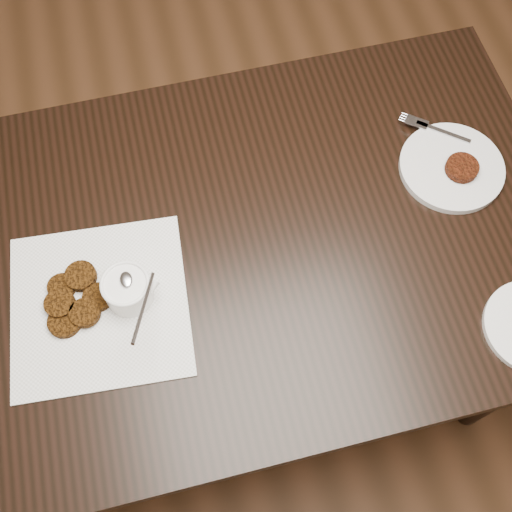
{
  "coord_description": "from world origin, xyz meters",
  "views": [
    {
      "loc": [
        -0.17,
        -0.38,
        1.84
      ],
      "look_at": [
        -0.05,
        0.1,
        0.8
      ],
      "focal_mm": 43.74,
      "sensor_mm": 36.0,
      "label": 1
    }
  ],
  "objects_px": {
    "table": "(246,308)",
    "napkin": "(99,305)",
    "plate_with_patty": "(453,165)",
    "sauce_ramekin": "(124,283)"
  },
  "relations": [
    {
      "from": "table",
      "to": "napkin",
      "type": "relative_size",
      "value": 4.0
    },
    {
      "from": "table",
      "to": "sauce_ramekin",
      "type": "relative_size",
      "value": 10.48
    },
    {
      "from": "sauce_ramekin",
      "to": "plate_with_patty",
      "type": "xyz_separation_m",
      "value": [
        0.69,
        0.12,
        -0.05
      ]
    },
    {
      "from": "sauce_ramekin",
      "to": "table",
      "type": "bearing_deg",
      "value": 14.92
    },
    {
      "from": "plate_with_patty",
      "to": "table",
      "type": "bearing_deg",
      "value": -172.58
    },
    {
      "from": "table",
      "to": "napkin",
      "type": "xyz_separation_m",
      "value": [
        -0.29,
        -0.07,
        0.38
      ]
    },
    {
      "from": "sauce_ramekin",
      "to": "napkin",
      "type": "bearing_deg",
      "value": -177.01
    },
    {
      "from": "table",
      "to": "sauce_ramekin",
      "type": "distance_m",
      "value": 0.5
    },
    {
      "from": "napkin",
      "to": "sauce_ramekin",
      "type": "relative_size",
      "value": 2.62
    },
    {
      "from": "napkin",
      "to": "plate_with_patty",
      "type": "relative_size",
      "value": 1.52
    }
  ]
}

